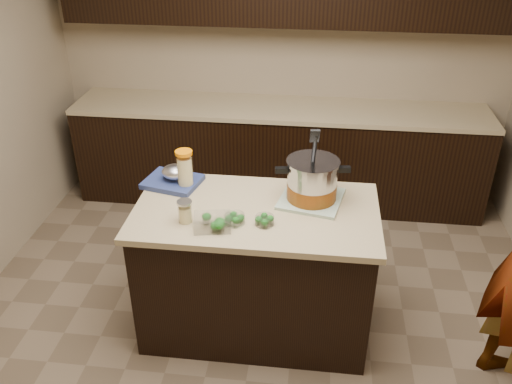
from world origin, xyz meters
TOP-DOWN VIEW (x-y plane):
  - ground_plane at (0.00, 0.00)m, footprint 4.00×4.00m
  - room_shell at (0.00, 0.00)m, footprint 4.04×4.04m
  - back_cabinets at (0.00, 1.74)m, footprint 3.60×0.63m
  - island at (0.00, 0.00)m, footprint 1.46×0.81m
  - dish_towel at (0.32, 0.15)m, footprint 0.43×0.43m
  - stock_pot at (0.32, 0.15)m, footprint 0.45×0.36m
  - lemonade_pitcher at (-0.47, 0.20)m, footprint 0.11×0.11m
  - mason_jar at (-0.39, -0.18)m, footprint 0.11×0.11m
  - broccoli_tub_left at (-0.10, -0.16)m, footprint 0.12×0.12m
  - broccoli_tub_right at (0.07, -0.15)m, footprint 0.13×0.13m
  - broccoli_tub_rect at (-0.22, -0.22)m, footprint 0.23×0.18m
  - blue_tray at (-0.56, 0.25)m, footprint 0.39×0.34m

SIDE VIEW (x-z plane):
  - ground_plane at x=0.00m, z-range 0.00..0.00m
  - island at x=0.00m, z-range 0.00..0.90m
  - dish_towel at x=0.32m, z-range 0.90..0.92m
  - broccoli_tub_right at x=0.07m, z-range 0.90..0.95m
  - broccoli_tub_left at x=-0.10m, z-range 0.90..0.95m
  - broccoli_tub_rect at x=-0.22m, z-range 0.90..0.97m
  - back_cabinets at x=0.00m, z-range -0.22..2.10m
  - blue_tray at x=-0.56m, z-range 0.88..1.01m
  - mason_jar at x=-0.39m, z-range 0.89..1.03m
  - lemonade_pitcher at x=-0.47m, z-range 0.89..1.15m
  - stock_pot at x=0.32m, z-range 0.80..1.25m
  - room_shell at x=0.00m, z-range 0.35..3.07m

